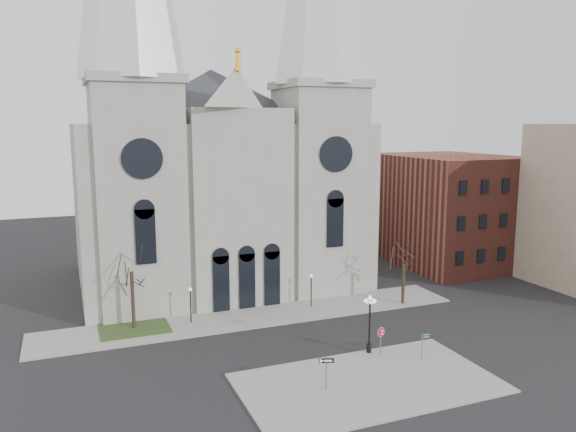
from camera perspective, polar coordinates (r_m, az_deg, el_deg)
name	(u,v)px	position (r m, az deg, el deg)	size (l,w,h in m)	color
ground	(301,363)	(44.32, 1.32, -14.66)	(160.00, 160.00, 0.00)	black
sidewalk_near	(368,383)	(41.46, 8.13, -16.43)	(18.00, 10.00, 0.14)	gray
sidewalk_far	(255,316)	(53.86, -3.35, -10.13)	(40.00, 6.00, 0.14)	gray
grass_patch	(134,328)	(52.61, -15.36, -10.92)	(6.00, 5.00, 0.18)	#27401B
cathedral	(219,119)	(62.12, -7.03, 9.73)	(33.00, 26.66, 54.00)	gray
bg_building_brick	(447,209)	(75.73, 15.85, 0.66)	(14.00, 18.00, 14.00)	brown
tree_left	(131,268)	(50.99, -15.63, -5.12)	(3.20, 3.20, 7.50)	black
tree_right	(404,261)	(57.23, 11.71, -4.54)	(3.20, 3.20, 6.00)	black
ped_lamp_left	(190,299)	(52.13, -9.88, -8.31)	(0.32, 0.32, 3.26)	black
ped_lamp_right	(311,285)	(55.67, 2.37, -7.02)	(0.32, 0.32, 3.26)	black
stop_sign	(381,335)	(45.38, 9.41, -11.81)	(0.80, 0.14, 2.23)	slate
globe_lamp	(370,317)	(45.13, 8.30, -10.09)	(1.31, 1.31, 4.69)	black
one_way_sign	(326,367)	(39.51, 3.92, -15.09)	(0.99, 0.37, 2.35)	slate
street_name_sign	(423,343)	(45.39, 13.56, -12.46)	(0.66, 0.12, 2.06)	slate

